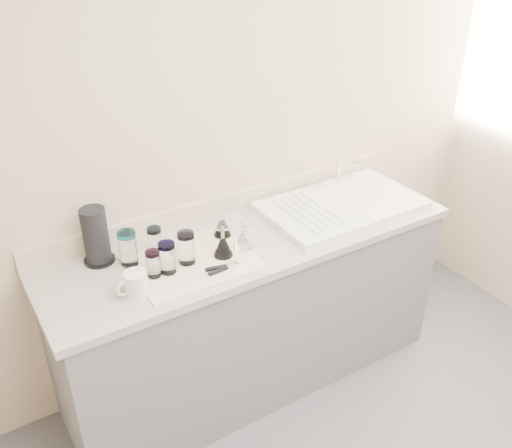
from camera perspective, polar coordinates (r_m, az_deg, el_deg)
room_envelope at (r=1.66m, az=21.62°, el=-0.31°), size 3.54×3.50×2.52m
counter_unit at (r=3.02m, az=-0.37°, el=-8.59°), size 2.06×0.62×0.90m
sink_unit at (r=3.04m, az=8.49°, el=1.91°), size 0.82×0.50×0.22m
dish_towel at (r=2.59m, az=-6.34°, el=-3.79°), size 0.55×0.42×0.01m
tumbler_teal at (r=2.57m, az=-12.68°, el=-2.36°), size 0.08×0.08×0.16m
tumbler_cyan at (r=2.63m, az=-10.08°, el=-1.68°), size 0.07×0.07×0.13m
tumbler_magenta at (r=2.48m, az=-10.23°, el=-3.92°), size 0.06×0.06×0.12m
tumbler_blue at (r=2.49m, az=-8.85°, el=-3.34°), size 0.07×0.07×0.15m
tumbler_lavender at (r=2.54m, az=-6.97°, el=-2.37°), size 0.08×0.08×0.15m
goblet_back_right at (r=2.74m, az=-3.38°, el=-0.14°), size 0.09×0.09×0.15m
goblet_front_left at (r=2.58m, az=-3.31°, el=-2.11°), size 0.09×0.09×0.16m
goblet_front_right at (r=2.63m, az=-1.33°, el=-1.53°), size 0.08×0.08×0.14m
can_opener at (r=2.51m, az=-3.31°, el=-4.36°), size 0.15×0.06×0.02m
white_mug at (r=2.41m, az=-11.98°, el=-5.86°), size 0.14×0.11×0.10m
paper_towel_roll at (r=2.61m, az=-15.72°, el=-1.21°), size 0.14×0.14×0.27m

